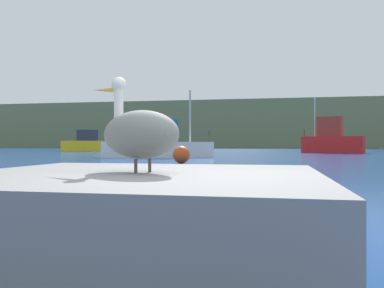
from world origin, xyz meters
name	(u,v)px	position (x,y,z in m)	size (l,w,h in m)	color
ground_plane	(235,247)	(0.00, 0.00, 0.00)	(260.00, 260.00, 0.00)	navy
hillside_backdrop	(270,125)	(0.00, 80.60, 4.73)	(140.00, 13.51, 9.45)	#6B7A51
pier_dock	(140,205)	(-0.89, 0.18, 0.30)	(3.25, 3.04, 0.60)	gray
pelican	(139,133)	(-0.90, 0.19, 0.96)	(1.20, 0.91, 0.91)	gray
fishing_boat_red	(332,140)	(5.63, 34.55, 1.18)	(5.48, 3.20, 5.12)	red
fishing_boat_white	(159,145)	(-6.58, 20.55, 0.74)	(7.01, 3.96, 4.19)	white
fishing_boat_yellow	(94,144)	(-19.15, 38.05, 0.85)	(7.49, 4.96, 5.37)	yellow
mooring_buoy	(181,155)	(-3.53, 13.45, 0.38)	(0.75, 0.75, 0.75)	#E54C19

